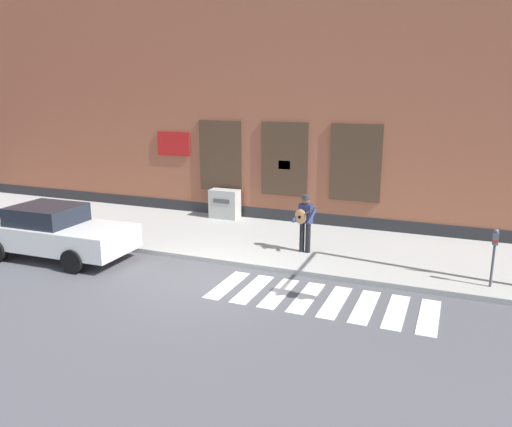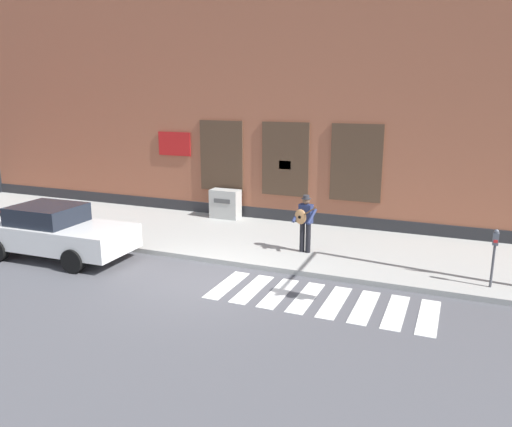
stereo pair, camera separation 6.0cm
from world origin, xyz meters
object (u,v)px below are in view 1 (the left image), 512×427
Objects in this scene: busker at (305,220)px; parking_meter at (494,249)px; red_car at (54,232)px; utility_box at (225,204)px.

parking_meter is at bearing -9.96° from busker.
utility_box is (2.77, 5.59, -0.09)m from red_car.
red_car is 4.27× the size of utility_box.
busker reaches higher than utility_box.
busker is 1.18× the size of parking_meter.
busker is at bearing 22.65° from red_car.
red_car is 2.75× the size of busker.
busker is 5.00m from parking_meter.
red_car is 11.77m from parking_meter.
red_car is 7.25m from busker.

